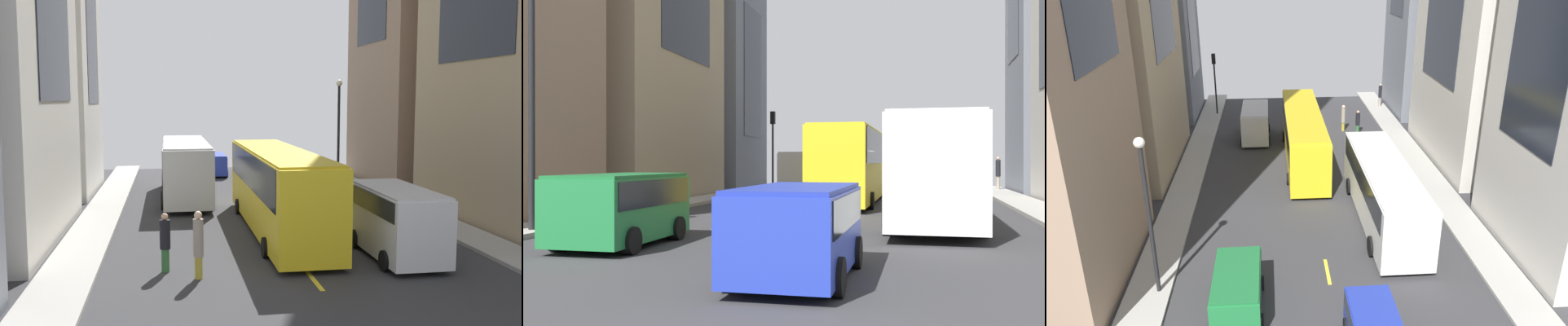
{
  "view_description": "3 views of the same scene",
  "coord_description": "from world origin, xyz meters",
  "views": [
    {
      "loc": [
        -4.57,
        -27.9,
        5.77
      ],
      "look_at": [
        0.82,
        5.24,
        2.06
      ],
      "focal_mm": 39.79,
      "sensor_mm": 36.0,
      "label": 1
    },
    {
      "loc": [
        -3.25,
        25.89,
        2.07
      ],
      "look_at": [
        1.63,
        5.31,
        2.0
      ],
      "focal_mm": 40.6,
      "sensor_mm": 36.0,
      "label": 2
    },
    {
      "loc": [
        2.42,
        29.63,
        13.33
      ],
      "look_at": [
        0.34,
        2.74,
        2.26
      ],
      "focal_mm": 34.19,
      "sensor_mm": 36.0,
      "label": 3
    }
  ],
  "objects": [
    {
      "name": "car_green_0",
      "position": [
        3.95,
        12.8,
        1.03
      ],
      "size": [
        2.08,
        4.03,
        1.75
      ],
      "color": "#1E7238",
      "rests_on": "ground"
    },
    {
      "name": "streetcar_yellow",
      "position": [
        0.15,
        -3.41,
        2.12
      ],
      "size": [
        2.7,
        13.36,
        3.59
      ],
      "color": "yellow",
      "rests_on": "ground"
    },
    {
      "name": "lane_stripe_4",
      "position": [
        0.0,
        21.0,
        0.01
      ],
      "size": [
        0.16,
        2.0,
        0.01
      ],
      "primitive_type": "cube",
      "color": "yellow",
      "rests_on": "ground"
    },
    {
      "name": "ground_plane",
      "position": [
        0.0,
        0.0,
        0.0
      ],
      "size": [
        41.65,
        41.65,
        0.0
      ],
      "primitive_type": "plane",
      "color": "#333335"
    },
    {
      "name": "pedestrian_walking_far",
      "position": [
        -3.64,
        -9.67,
        1.18
      ],
      "size": [
        0.33,
        0.33,
        2.22
      ],
      "rotation": [
        0.0,
        0.0,
        1.4
      ],
      "color": "gold",
      "rests_on": "ground"
    },
    {
      "name": "lane_stripe_1",
      "position": [
        0.0,
        -10.5,
        0.01
      ],
      "size": [
        0.16,
        2.0,
        0.01
      ],
      "primitive_type": "cube",
      "color": "yellow",
      "rests_on": "ground"
    },
    {
      "name": "city_bus_white",
      "position": [
        -3.54,
        5.83,
        2.01
      ],
      "size": [
        2.8,
        11.12,
        3.35
      ],
      "color": "silver",
      "rests_on": "ground"
    },
    {
      "name": "streetlamp_near",
      "position": [
        7.41,
        11.51,
        4.43
      ],
      "size": [
        0.44,
        0.44,
        6.98
      ],
      "color": "black",
      "rests_on": "ground"
    },
    {
      "name": "lane_stripe_3",
      "position": [
        0.0,
        10.5,
        0.01
      ],
      "size": [
        0.16,
        2.0,
        0.01
      ],
      "primitive_type": "cube",
      "color": "yellow",
      "rests_on": "ground"
    },
    {
      "name": "sidewalk_west",
      "position": [
        -7.87,
        0.0,
        0.07
      ],
      "size": [
        1.91,
        44.0,
        0.15
      ],
      "primitive_type": "cube",
      "color": "#9E9B93",
      "rests_on": "ground"
    },
    {
      "name": "car_blue_1",
      "position": [
        -1.12,
        15.81,
        0.96
      ],
      "size": [
        1.92,
        4.01,
        1.63
      ],
      "color": "#2338AD",
      "rests_on": "ground"
    },
    {
      "name": "sidewalk_east",
      "position": [
        7.87,
        0.0,
        0.07
      ],
      "size": [
        1.91,
        44.0,
        0.15
      ],
      "primitive_type": "cube",
      "color": "#9E9B93",
      "rests_on": "ground"
    },
    {
      "name": "pedestrian_crossing_near",
      "position": [
        -4.7,
        -8.75,
        1.06
      ],
      "size": [
        0.35,
        0.35,
        2.0
      ],
      "rotation": [
        0.0,
        0.0,
        2.81
      ],
      "color": "#336B38",
      "rests_on": "ground"
    },
    {
      "name": "lane_stripe_2",
      "position": [
        0.0,
        0.0,
        0.01
      ],
      "size": [
        0.16,
        2.0,
        0.01
      ],
      "primitive_type": "cube",
      "color": "yellow",
      "rests_on": "ground"
    },
    {
      "name": "delivery_van_white",
      "position": [
        3.62,
        -8.28,
        1.51
      ],
      "size": [
        2.25,
        5.13,
        2.58
      ],
      "color": "white",
      "rests_on": "ground"
    }
  ]
}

